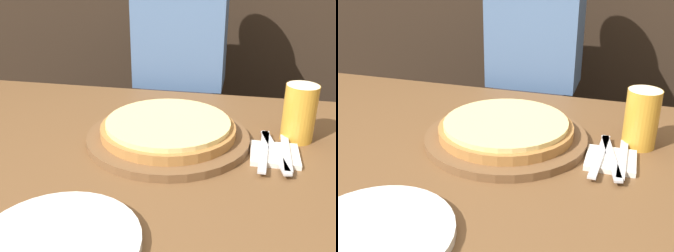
% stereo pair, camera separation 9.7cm
% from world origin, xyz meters
% --- Properties ---
extents(pizza_on_board, '(0.40, 0.40, 0.06)m').
position_xyz_m(pizza_on_board, '(0.08, 0.12, 0.79)').
color(pizza_on_board, brown).
rests_on(pizza_on_board, dining_table).
extents(beer_glass, '(0.08, 0.08, 0.14)m').
position_xyz_m(beer_glass, '(0.39, 0.19, 0.84)').
color(beer_glass, gold).
rests_on(beer_glass, dining_table).
extents(dinner_plate, '(0.27, 0.27, 0.02)m').
position_xyz_m(dinner_plate, '(-0.02, -0.30, 0.77)').
color(dinner_plate, white).
rests_on(dinner_plate, dining_table).
extents(napkin_stack, '(0.11, 0.11, 0.01)m').
position_xyz_m(napkin_stack, '(0.34, 0.09, 0.77)').
color(napkin_stack, white).
rests_on(napkin_stack, dining_table).
extents(fork, '(0.03, 0.21, 0.00)m').
position_xyz_m(fork, '(0.31, 0.09, 0.78)').
color(fork, silver).
rests_on(fork, napkin_stack).
extents(dinner_knife, '(0.06, 0.21, 0.00)m').
position_xyz_m(dinner_knife, '(0.34, 0.09, 0.78)').
color(dinner_knife, silver).
rests_on(dinner_knife, napkin_stack).
extents(spoon, '(0.02, 0.18, 0.00)m').
position_xyz_m(spoon, '(0.36, 0.09, 0.78)').
color(spoon, silver).
rests_on(spoon, napkin_stack).
extents(diner_person, '(0.32, 0.20, 1.37)m').
position_xyz_m(diner_person, '(0.02, 0.66, 0.69)').
color(diner_person, '#33333D').
rests_on(diner_person, ground_plane).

